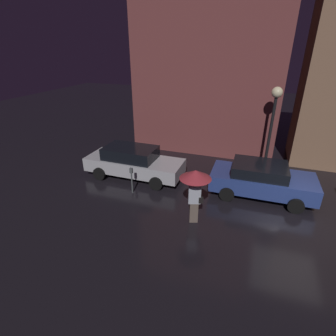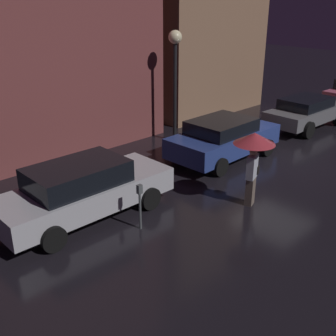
{
  "view_description": "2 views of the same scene",
  "coord_description": "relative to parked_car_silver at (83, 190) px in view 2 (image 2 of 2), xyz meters",
  "views": [
    {
      "loc": [
        -1.79,
        -8.91,
        5.8
      ],
      "look_at": [
        -5.04,
        0.27,
        1.21
      ],
      "focal_mm": 28.0,
      "sensor_mm": 36.0,
      "label": 1
    },
    {
      "loc": [
        -12.23,
        -7.11,
        5.34
      ],
      "look_at": [
        -5.27,
        0.13,
        1.16
      ],
      "focal_mm": 45.0,
      "sensor_mm": 36.0,
      "label": 2
    }
  ],
  "objects": [
    {
      "name": "parked_car_blue",
      "position": [
        5.79,
        0.2,
        -0.02
      ],
      "size": [
        4.19,
        2.06,
        1.41
      ],
      "rotation": [
        0.0,
        0.0,
        0.02
      ],
      "color": "navy",
      "rests_on": "ground"
    },
    {
      "name": "parked_car_silver",
      "position": [
        0.0,
        0.0,
        0.0
      ],
      "size": [
        4.64,
        1.9,
        1.48
      ],
      "rotation": [
        0.0,
        0.0,
        -0.01
      ],
      "color": "#B7B7BF",
      "rests_on": "ground"
    },
    {
      "name": "building_facade_right",
      "position": [
        10.18,
        5.23,
        3.92
      ],
      "size": [
        6.08,
        3.0,
        9.38
      ],
      "color": "#8C664C",
      "rests_on": "ground"
    },
    {
      "name": "parked_car_grey",
      "position": [
        11.19,
        0.08,
        -0.05
      ],
      "size": [
        4.24,
        1.89,
        1.31
      ],
      "rotation": [
        0.0,
        0.0,
        -0.02
      ],
      "color": "slate",
      "rests_on": "ground"
    },
    {
      "name": "pedestrian_with_umbrella",
      "position": [
        3.61,
        -2.53,
        0.88
      ],
      "size": [
        1.09,
        1.09,
        2.05
      ],
      "rotation": [
        0.0,
        0.0,
        0.33
      ],
      "color": "#66564C",
      "rests_on": "ground"
    },
    {
      "name": "ground_plane",
      "position": [
        7.14,
        -1.27,
        -0.77
      ],
      "size": [
        60.0,
        60.0,
        0.0
      ],
      "primitive_type": "plane",
      "color": "black"
    },
    {
      "name": "parking_meter",
      "position": [
        0.63,
        -1.46,
        -0.03
      ],
      "size": [
        0.12,
        0.1,
        1.18
      ],
      "color": "#4C5154",
      "rests_on": "ground"
    },
    {
      "name": "street_lamp_near",
      "position": [
        5.93,
        2.72,
        2.34
      ],
      "size": [
        0.49,
        0.49,
        4.14
      ],
      "color": "black",
      "rests_on": "ground"
    }
  ]
}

